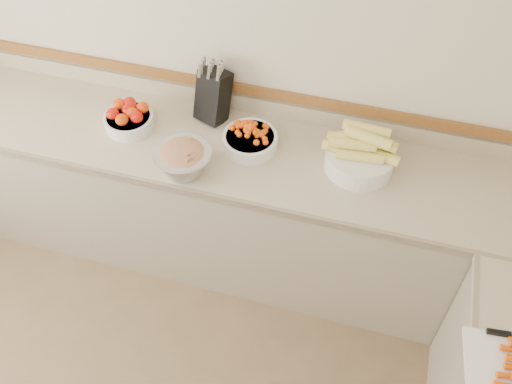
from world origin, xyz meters
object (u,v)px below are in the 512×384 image
(knife_block, at_px, (213,95))
(rhubarb_bowl, at_px, (183,159))
(corn_bowl, at_px, (360,154))
(tomato_bowl, at_px, (129,117))
(cherry_tomato_bowl, at_px, (250,139))

(knife_block, distance_m, rhubarb_bowl, 0.43)
(knife_block, height_order, corn_bowl, knife_block)
(knife_block, xyz_separation_m, corn_bowl, (0.81, -0.17, -0.06))
(tomato_bowl, height_order, rhubarb_bowl, rhubarb_bowl)
(cherry_tomato_bowl, height_order, rhubarb_bowl, rhubarb_bowl)
(tomato_bowl, bearing_deg, cherry_tomato_bowl, 1.88)
(tomato_bowl, xyz_separation_m, corn_bowl, (1.22, 0.03, 0.03))
(cherry_tomato_bowl, xyz_separation_m, corn_bowl, (0.56, 0.01, 0.04))
(tomato_bowl, relative_size, cherry_tomato_bowl, 0.92)
(knife_block, relative_size, rhubarb_bowl, 1.27)
(knife_block, bearing_deg, tomato_bowl, -154.55)
(rhubarb_bowl, bearing_deg, corn_bowl, 17.73)
(corn_bowl, bearing_deg, rhubarb_bowl, -162.27)
(knife_block, distance_m, corn_bowl, 0.83)
(knife_block, height_order, cherry_tomato_bowl, knife_block)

